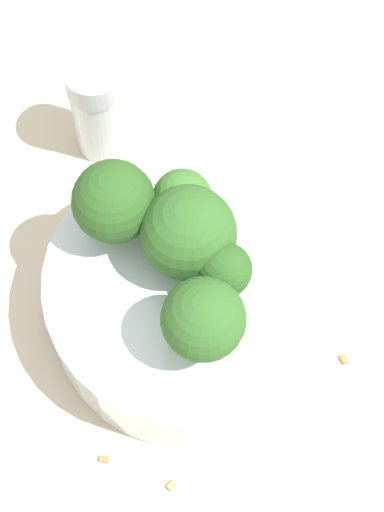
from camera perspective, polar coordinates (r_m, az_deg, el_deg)
The scene contains 11 objects.
ground_plane at distance 0.56m, azimuth 0.00°, elevation -3.80°, with size 3.00×3.00×0.00m, color beige.
bowl at distance 0.53m, azimuth 0.00°, elevation -2.70°, with size 0.18×0.18×0.05m, color silver.
broccoli_floret_0 at distance 0.49m, azimuth -5.24°, elevation 3.59°, with size 0.05×0.05×0.06m.
broccoli_floret_1 at distance 0.48m, azimuth -0.51°, elevation 1.45°, with size 0.06×0.06×0.06m.
broccoli_floret_2 at distance 0.48m, azimuth 2.13°, elevation -1.09°, with size 0.03×0.03×0.05m.
broccoli_floret_3 at distance 0.46m, azimuth 0.43°, elevation -4.35°, with size 0.05×0.05×0.06m.
broccoli_floret_4 at distance 0.50m, azimuth -0.11°, elevation 3.82°, with size 0.04×0.04×0.05m.
pepper_shaker at distance 0.59m, azimuth -6.24°, elevation 9.76°, with size 0.04×0.04×0.08m.
almond_crumb_1 at distance 0.53m, azimuth -5.90°, elevation -13.30°, with size 0.01×0.00×0.01m, color olive.
almond_crumb_2 at distance 0.55m, azimuth 10.13°, elevation -6.74°, with size 0.01×0.00×0.01m, color olive.
almond_crumb_3 at distance 0.52m, azimuth -1.38°, elevation -15.03°, with size 0.01×0.00×0.01m, color #AD7F4C.
Camera 1 is at (0.03, 0.21, 0.52)m, focal length 60.00 mm.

